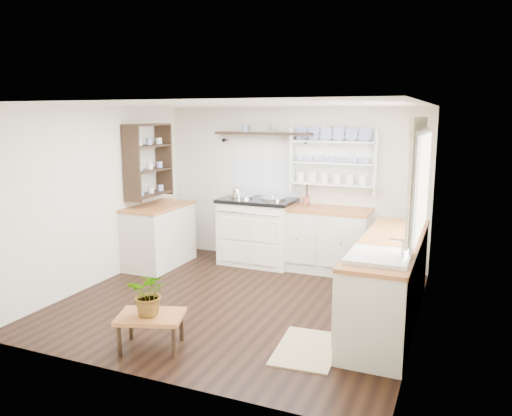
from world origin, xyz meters
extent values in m
cube|color=black|center=(0.00, 0.00, 0.00)|extent=(4.00, 3.80, 0.01)
cube|color=silver|center=(0.00, 1.90, 1.15)|extent=(4.00, 0.02, 2.30)
cube|color=silver|center=(2.00, 0.00, 1.15)|extent=(0.02, 3.80, 2.30)
cube|color=silver|center=(-2.00, 0.00, 1.15)|extent=(0.02, 3.80, 2.30)
cube|color=white|center=(0.00, 0.00, 2.30)|extent=(4.00, 3.80, 0.01)
cube|color=white|center=(1.96, 0.15, 1.50)|extent=(0.04, 1.40, 1.00)
cube|color=white|center=(1.94, 0.15, 1.50)|extent=(0.02, 1.50, 1.10)
cube|color=beige|center=(1.92, 0.15, 2.08)|extent=(0.04, 1.55, 0.18)
cube|color=white|center=(-0.41, 1.57, 0.46)|extent=(1.06, 0.69, 0.93)
cube|color=black|center=(-0.41, 1.57, 0.95)|extent=(1.10, 0.73, 0.05)
cylinder|color=silver|center=(-0.65, 1.57, 0.99)|extent=(0.36, 0.36, 0.03)
cylinder|color=silver|center=(-0.17, 1.57, 0.99)|extent=(0.36, 0.36, 0.03)
cylinder|color=silver|center=(-0.41, 1.19, 0.82)|extent=(0.95, 0.02, 0.02)
cube|color=beige|center=(0.60, 1.60, 0.44)|extent=(1.25, 0.60, 0.88)
cube|color=brown|center=(0.60, 1.60, 0.88)|extent=(1.27, 0.63, 0.04)
cube|color=beige|center=(1.70, 0.10, 0.44)|extent=(0.60, 2.40, 0.88)
cube|color=brown|center=(1.70, 0.10, 0.88)|extent=(0.62, 2.43, 0.04)
cube|color=white|center=(1.70, -0.65, 0.80)|extent=(0.55, 0.60, 0.28)
cylinder|color=silver|center=(1.90, -0.65, 1.00)|extent=(0.02, 0.02, 0.22)
cube|color=beige|center=(-1.70, 0.90, 0.44)|extent=(0.60, 1.10, 0.88)
cube|color=brown|center=(-1.70, 0.90, 0.88)|extent=(0.62, 1.13, 0.04)
cube|color=white|center=(0.65, 1.88, 1.55)|extent=(1.20, 0.03, 0.90)
cube|color=white|center=(0.65, 1.79, 1.55)|extent=(1.20, 0.22, 0.02)
cylinder|color=navy|center=(0.65, 1.80, 1.82)|extent=(0.20, 0.02, 0.20)
cube|color=black|center=(-0.40, 1.77, 1.92)|extent=(1.50, 0.24, 0.04)
cone|color=black|center=(-1.05, 1.84, 1.81)|extent=(0.06, 0.20, 0.06)
cone|color=black|center=(0.25, 1.84, 1.81)|extent=(0.06, 0.20, 0.06)
cube|color=black|center=(-1.84, 0.90, 1.55)|extent=(0.28, 0.80, 1.05)
cylinder|color=brown|center=(0.29, 1.68, 0.97)|extent=(0.10, 0.10, 0.12)
cube|color=brown|center=(-0.28, -1.40, 0.31)|extent=(0.72, 0.61, 0.04)
cylinder|color=black|center=(-0.46, -1.64, 0.15)|extent=(0.04, 0.04, 0.29)
cylinder|color=black|center=(-0.57, -1.32, 0.15)|extent=(0.04, 0.04, 0.29)
cylinder|color=black|center=(0.02, -1.48, 0.15)|extent=(0.04, 0.04, 0.29)
cylinder|color=black|center=(-0.09, -1.16, 0.15)|extent=(0.04, 0.04, 0.29)
imported|color=#3F7233|center=(-0.28, -1.40, 0.54)|extent=(0.45, 0.41, 0.42)
cube|color=#8D7252|center=(1.10, -0.87, 0.01)|extent=(0.61, 0.89, 0.02)
camera|label=1|loc=(2.36, -5.11, 2.19)|focal=35.00mm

